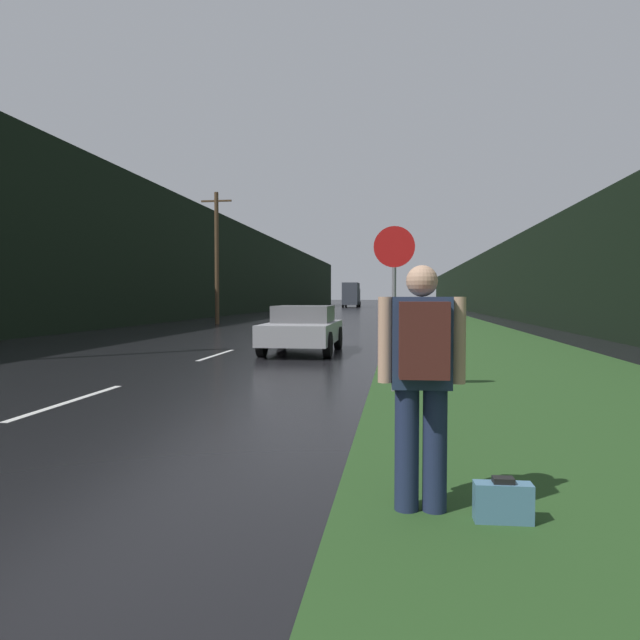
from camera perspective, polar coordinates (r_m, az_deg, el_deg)
grass_verge at (r=40.49m, az=11.49°, el=0.05°), size 6.00×240.00×0.02m
lane_stripe_b at (r=9.57m, az=-23.65°, el=-7.44°), size 0.12×3.00×0.01m
lane_stripe_c at (r=15.91m, az=-10.30°, el=-3.45°), size 0.12×3.00×0.01m
lane_stripe_d at (r=22.63m, az=-4.74°, el=-1.71°), size 0.12×3.00×0.01m
treeline_far_side at (r=52.75m, az=-9.11°, el=5.12°), size 2.00×140.00×8.36m
treeline_near_side at (r=51.11m, az=17.57°, el=3.59°), size 2.00×140.00×5.61m
utility_pole_far at (r=33.69m, az=-10.29°, el=6.29°), size 1.80×0.24×7.62m
stop_sign at (r=9.55m, az=7.41°, el=2.95°), size 0.68×0.07×2.77m
hitchhiker_with_backpack at (r=4.21m, az=10.14°, el=-5.20°), size 0.63×0.44×1.83m
suitcase at (r=4.37m, az=17.83°, el=-17.03°), size 0.41×0.15×0.34m
car_passing_near at (r=16.26m, az=-1.72°, el=-0.86°), size 1.96×4.09×1.34m
delivery_truck at (r=86.19m, az=3.16°, el=2.55°), size 2.43×7.24×3.68m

